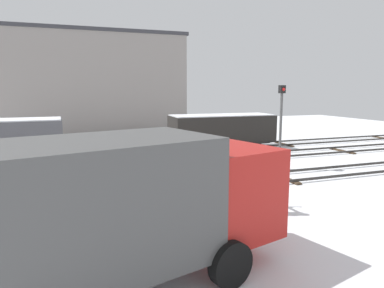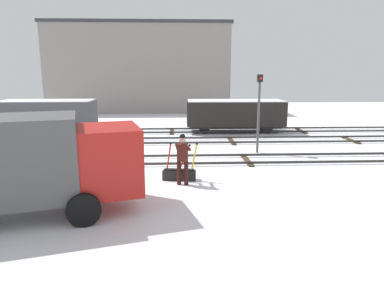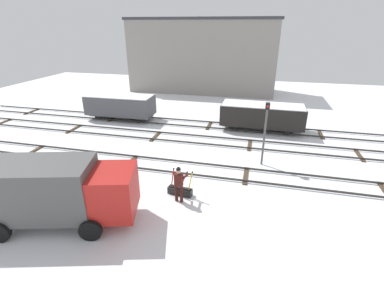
# 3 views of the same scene
# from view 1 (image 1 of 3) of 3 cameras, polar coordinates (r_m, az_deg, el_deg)

# --- Properties ---
(ground_plane) EXTENTS (60.00, 60.00, 0.00)m
(ground_plane) POSITION_cam_1_polar(r_m,az_deg,el_deg) (13.50, 2.23, -6.96)
(ground_plane) COLOR white
(track_main_line) EXTENTS (44.00, 1.94, 0.18)m
(track_main_line) POSITION_cam_1_polar(r_m,az_deg,el_deg) (13.47, 2.24, -6.53)
(track_main_line) COLOR #2D2B28
(track_main_line) RESTS_ON ground_plane
(track_siding_near) EXTENTS (44.00, 1.94, 0.18)m
(track_siding_near) POSITION_cam_1_polar(r_m,az_deg,el_deg) (17.56, -3.19, -2.90)
(track_siding_near) COLOR #2D2B28
(track_siding_near) RESTS_ON ground_plane
(track_siding_far) EXTENTS (44.00, 1.94, 0.18)m
(track_siding_far) POSITION_cam_1_polar(r_m,az_deg,el_deg) (20.78, -5.85, -1.10)
(track_siding_far) COLOR #2D2B28
(track_siding_far) RESTS_ON ground_plane
(switch_lever_frame) EXTENTS (1.34, 0.51, 1.44)m
(switch_lever_frame) POSITION_cam_1_polar(r_m,az_deg,el_deg) (11.35, 9.25, -8.85)
(switch_lever_frame) COLOR black
(switch_lever_frame) RESTS_ON ground_plane
(rail_worker) EXTENTS (0.60, 0.70, 1.86)m
(rail_worker) POSITION_cam_1_polar(r_m,az_deg,el_deg) (10.72, 11.32, -5.43)
(rail_worker) COLOR #351511
(rail_worker) RESTS_ON ground_plane
(delivery_truck) EXTENTS (6.52, 3.70, 2.83)m
(delivery_truck) POSITION_cam_1_polar(r_m,az_deg,el_deg) (6.62, -10.42, -9.43)
(delivery_truck) COLOR #B21E19
(delivery_truck) RESTS_ON ground_plane
(signal_post) EXTENTS (0.24, 0.32, 3.85)m
(signal_post) POSITION_cam_1_polar(r_m,az_deg,el_deg) (16.62, 14.17, 4.03)
(signal_post) COLOR #4C4C4C
(signal_post) RESTS_ON ground_plane
(apartment_building) EXTENTS (17.91, 5.88, 8.65)m
(apartment_building) POSITION_cam_1_polar(r_m,az_deg,el_deg) (33.21, -17.23, 9.56)
(apartment_building) COLOR gray
(apartment_building) RESTS_ON ground_plane
(freight_car_far_end) EXTENTS (5.92, 2.35, 2.17)m
(freight_car_far_end) POSITION_cam_1_polar(r_m,az_deg,el_deg) (20.27, -28.47, 0.94)
(freight_car_far_end) COLOR #2D2B28
(freight_car_far_end) RESTS_ON ground_plane
(freight_car_back_track) EXTENTS (6.44, 2.41, 2.13)m
(freight_car_back_track) POSITION_cam_1_polar(r_m,az_deg,el_deg) (22.00, 4.86, 2.46)
(freight_car_back_track) COLOR #2D2B28
(freight_car_back_track) RESTS_ON ground_plane
(perched_bird_roof_left) EXTENTS (0.21, 0.28, 0.13)m
(perched_bird_roof_left) POSITION_cam_1_polar(r_m,az_deg,el_deg) (32.75, -18.13, 17.24)
(perched_bird_roof_left) COLOR #514C47
(perched_bird_roof_left) RESTS_ON apartment_building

